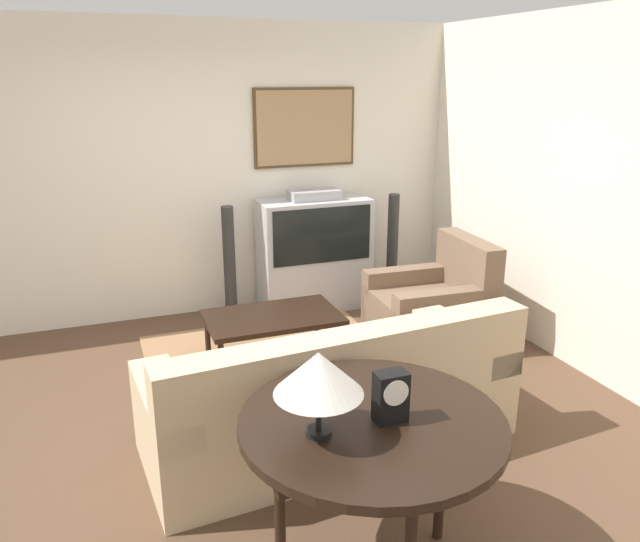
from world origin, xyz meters
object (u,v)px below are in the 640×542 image
at_px(couch, 333,401).
at_px(armchair, 432,311).
at_px(tv, 314,253).
at_px(speaker_tower_left, 230,266).
at_px(console_table, 372,432).
at_px(speaker_tower_right, 392,249).
at_px(coffee_table, 273,320).
at_px(table_lamp, 319,374).
at_px(mantel_clock, 391,396).

bearing_deg(couch, armchair, -144.51).
height_order(tv, speaker_tower_left, tv).
xyz_separation_m(armchair, console_table, (-1.57, -2.14, 0.43)).
xyz_separation_m(couch, speaker_tower_right, (1.57, 2.31, 0.21)).
distance_m(tv, speaker_tower_left, 0.84).
bearing_deg(console_table, speaker_tower_right, 61.77).
bearing_deg(speaker_tower_right, tv, 179.31).
distance_m(couch, coffee_table, 1.23).
height_order(table_lamp, speaker_tower_right, table_lamp).
relative_size(tv, speaker_tower_right, 1.08).
height_order(armchair, table_lamp, table_lamp).
distance_m(armchair, table_lamp, 2.95).
height_order(console_table, table_lamp, table_lamp).
distance_m(couch, speaker_tower_left, 2.33).
xyz_separation_m(armchair, speaker_tower_right, (0.21, 1.18, 0.21)).
distance_m(table_lamp, mantel_clock, 0.37).
bearing_deg(table_lamp, mantel_clock, -0.23).
xyz_separation_m(tv, coffee_table, (-0.75, -1.10, -0.18)).
bearing_deg(tv, speaker_tower_left, -179.31).
height_order(coffee_table, console_table, console_table).
distance_m(couch, table_lamp, 1.39).
xyz_separation_m(armchair, table_lamp, (-1.84, -2.18, 0.77)).
height_order(tv, table_lamp, tv).
relative_size(console_table, speaker_tower_right, 1.08).
bearing_deg(tv, console_table, -105.77).
bearing_deg(console_table, speaker_tower_left, 88.30).
xyz_separation_m(console_table, mantel_clock, (0.07, -0.04, 0.18)).
distance_m(coffee_table, mantel_clock, 2.34).
bearing_deg(table_lamp, coffee_table, 78.60).
xyz_separation_m(couch, mantel_clock, (-0.15, -1.05, 0.61)).
bearing_deg(speaker_tower_left, armchair, -38.81).
xyz_separation_m(mantel_clock, speaker_tower_right, (1.72, 3.36, -0.40)).
height_order(coffee_table, speaker_tower_right, speaker_tower_right).
distance_m(console_table, speaker_tower_right, 3.78).
height_order(console_table, mantel_clock, mantel_clock).
bearing_deg(table_lamp, tv, 70.31).
bearing_deg(mantel_clock, console_table, 150.77).
bearing_deg(tv, couch, -107.27).
bearing_deg(armchair, speaker_tower_right, 172.80).
bearing_deg(couch, tv, -111.65).
bearing_deg(tv, coffee_table, -124.30).
bearing_deg(mantel_clock, coffee_table, 86.75).
distance_m(couch, armchair, 1.76).
height_order(armchair, console_table, armchair).
xyz_separation_m(console_table, speaker_tower_right, (1.79, 3.33, -0.22)).
height_order(armchair, speaker_tower_left, speaker_tower_left).
relative_size(couch, mantel_clock, 10.28).
relative_size(couch, table_lamp, 6.21).
relative_size(mantel_clock, speaker_tower_right, 0.21).
height_order(coffee_table, speaker_tower_left, speaker_tower_left).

